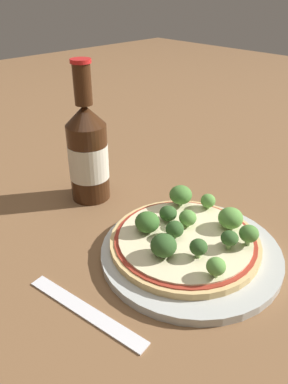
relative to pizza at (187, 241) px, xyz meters
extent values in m
plane|color=brown|center=(0.00, 0.00, -0.02)|extent=(3.00, 3.00, 0.00)
cylinder|color=#B2B7B2|center=(0.00, -0.01, -0.01)|extent=(0.25, 0.25, 0.01)
cylinder|color=tan|center=(0.00, 0.00, 0.00)|extent=(0.21, 0.21, 0.01)
cylinder|color=maroon|center=(0.00, 0.00, 0.00)|extent=(0.19, 0.19, 0.00)
cylinder|color=beige|center=(0.00, 0.00, 0.00)|extent=(0.18, 0.18, 0.00)
cylinder|color=#7A9E5B|center=(-0.05, 0.00, 0.01)|extent=(0.01, 0.01, 0.01)
ellipsoid|color=#2D5123|center=(-0.05, 0.00, 0.02)|extent=(0.03, 0.03, 0.03)
cylinder|color=#7A9E5B|center=(0.05, 0.06, 0.01)|extent=(0.01, 0.01, 0.01)
ellipsoid|color=#477A33|center=(0.05, 0.06, 0.03)|extent=(0.03, 0.03, 0.03)
cylinder|color=#7A9E5B|center=(0.02, -0.05, 0.01)|extent=(0.01, 0.01, 0.01)
ellipsoid|color=#2D5123|center=(0.02, -0.05, 0.02)|extent=(0.02, 0.02, 0.02)
cylinder|color=#7A9E5B|center=(-0.03, 0.05, 0.01)|extent=(0.01, 0.01, 0.01)
ellipsoid|color=#386628|center=(-0.03, 0.05, 0.02)|extent=(0.03, 0.03, 0.03)
cylinder|color=#7A9E5B|center=(0.02, 0.02, 0.01)|extent=(0.01, 0.01, 0.01)
ellipsoid|color=#568E3D|center=(0.02, 0.02, 0.02)|extent=(0.02, 0.02, 0.02)
cylinder|color=#7A9E5B|center=(0.04, -0.07, 0.01)|extent=(0.01, 0.01, 0.01)
ellipsoid|color=#477A33|center=(0.04, -0.07, 0.03)|extent=(0.03, 0.03, 0.02)
cylinder|color=#7A9E5B|center=(0.08, 0.03, 0.01)|extent=(0.01, 0.01, 0.01)
ellipsoid|color=#568E3D|center=(0.08, 0.03, 0.02)|extent=(0.02, 0.02, 0.02)
cylinder|color=#7A9E5B|center=(-0.04, -0.07, 0.01)|extent=(0.01, 0.01, 0.01)
ellipsoid|color=#568E3D|center=(-0.04, -0.07, 0.02)|extent=(0.02, 0.02, 0.02)
cylinder|color=#7A9E5B|center=(0.06, -0.03, 0.01)|extent=(0.01, 0.01, 0.01)
ellipsoid|color=#568E3D|center=(0.06, -0.03, 0.02)|extent=(0.03, 0.03, 0.03)
cylinder|color=#7A9E5B|center=(0.01, 0.05, 0.01)|extent=(0.01, 0.01, 0.01)
ellipsoid|color=#2D5123|center=(0.01, 0.05, 0.02)|extent=(0.03, 0.03, 0.02)
cylinder|color=#7A9E5B|center=(-0.01, 0.01, 0.01)|extent=(0.01, 0.01, 0.01)
ellipsoid|color=#2D5123|center=(-0.01, 0.01, 0.02)|extent=(0.02, 0.02, 0.02)
cylinder|color=#7A9E5B|center=(-0.02, -0.04, 0.01)|extent=(0.01, 0.01, 0.01)
ellipsoid|color=#2D5123|center=(-0.02, -0.04, 0.02)|extent=(0.02, 0.02, 0.02)
cylinder|color=#381E0F|center=(0.00, 0.22, 0.05)|extent=(0.07, 0.07, 0.13)
cylinder|color=beige|center=(0.00, 0.22, 0.05)|extent=(0.07, 0.07, 0.06)
cone|color=#381E0F|center=(0.00, 0.22, 0.13)|extent=(0.07, 0.07, 0.03)
cylinder|color=#381E0F|center=(0.00, 0.22, 0.18)|extent=(0.03, 0.03, 0.06)
cylinder|color=red|center=(0.00, 0.22, 0.21)|extent=(0.03, 0.03, 0.01)
cube|color=silver|center=(-0.17, 0.01, -0.02)|extent=(0.05, 0.17, 0.00)
camera|label=1|loc=(-0.33, -0.25, 0.32)|focal=35.00mm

